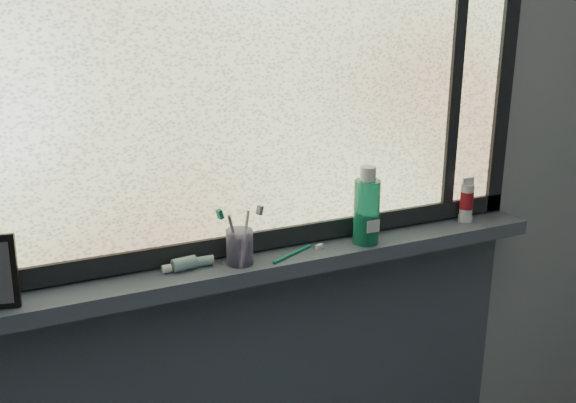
# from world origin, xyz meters

# --- Properties ---
(wall_back) EXTENTS (3.00, 0.01, 2.50)m
(wall_back) POSITION_xyz_m (0.00, 1.30, 1.25)
(wall_back) COLOR #9EA3A8
(wall_back) RESTS_ON ground
(windowsill) EXTENTS (1.62, 0.14, 0.04)m
(windowsill) POSITION_xyz_m (0.00, 1.23, 1.00)
(windowsill) COLOR #454E5D
(windowsill) RESTS_ON wall_back
(window_pane) EXTENTS (1.50, 0.01, 1.00)m
(window_pane) POSITION_xyz_m (0.00, 1.28, 1.53)
(window_pane) COLOR silver
(window_pane) RESTS_ON wall_back
(frame_bottom) EXTENTS (1.60, 0.03, 0.05)m
(frame_bottom) POSITION_xyz_m (0.00, 1.28, 1.05)
(frame_bottom) COLOR black
(frame_bottom) RESTS_ON windowsill
(frame_right) EXTENTS (0.05, 0.03, 1.10)m
(frame_right) POSITION_xyz_m (0.78, 1.28, 1.53)
(frame_right) COLOR black
(frame_right) RESTS_ON wall_back
(frame_mullion) EXTENTS (0.03, 0.03, 1.00)m
(frame_mullion) POSITION_xyz_m (0.60, 1.28, 1.53)
(frame_mullion) COLOR black
(frame_mullion) RESTS_ON wall_back
(toothpaste_tube) EXTENTS (0.18, 0.05, 0.03)m
(toothpaste_tube) POSITION_xyz_m (-0.18, 1.24, 1.04)
(toothpaste_tube) COLOR silver
(toothpaste_tube) RESTS_ON windowsill
(toothbrush_cup) EXTENTS (0.08, 0.08, 0.09)m
(toothbrush_cup) POSITION_xyz_m (-0.07, 1.22, 1.06)
(toothbrush_cup) COLOR #9B90BE
(toothbrush_cup) RESTS_ON windowsill
(toothbrush_lying) EXTENTS (0.17, 0.10, 0.01)m
(toothbrush_lying) POSITION_xyz_m (0.07, 1.21, 1.03)
(toothbrush_lying) COLOR #0D7C62
(toothbrush_lying) RESTS_ON windowsill
(mouthwash_bottle) EXTENTS (0.09, 0.09, 0.17)m
(mouthwash_bottle) POSITION_xyz_m (0.29, 1.21, 1.12)
(mouthwash_bottle) COLOR #1E9B71
(mouthwash_bottle) RESTS_ON windowsill
(cream_tube) EXTENTS (0.05, 0.05, 0.09)m
(cream_tube) POSITION_xyz_m (0.64, 1.24, 1.09)
(cream_tube) COLOR silver
(cream_tube) RESTS_ON windowsill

